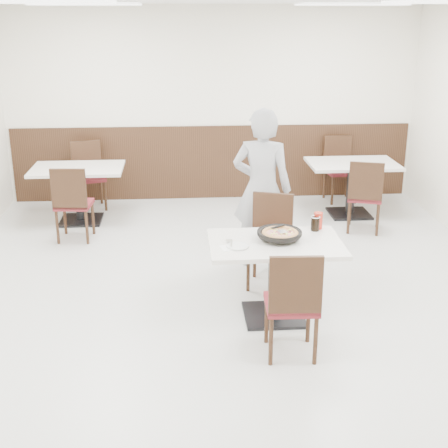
{
  "coord_description": "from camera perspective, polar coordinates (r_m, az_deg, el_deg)",
  "views": [
    {
      "loc": [
        -0.51,
        -5.65,
        2.74
      ],
      "look_at": [
        -0.12,
        -0.3,
        0.88
      ],
      "focal_mm": 50.0,
      "sensor_mm": 36.0,
      "label": 1
    }
  ],
  "objects": [
    {
      "name": "pizza_server",
      "position": [
        5.63,
        5.36,
        -0.68
      ],
      "size": [
        0.09,
        0.11,
        0.0
      ],
      "primitive_type": "cube",
      "rotation": [
        0.0,
        0.0,
        0.28
      ],
      "color": "white",
      "rests_on": "pizza"
    },
    {
      "name": "bg_table_left",
      "position": [
        8.59,
        -13.08,
        2.64
      ],
      "size": [
        1.27,
        0.91,
        0.75
      ],
      "primitive_type": null,
      "rotation": [
        0.0,
        0.0,
        0.09
      ],
      "color": "silver",
      "rests_on": "floor"
    },
    {
      "name": "fluo_panel_c",
      "position": [
        7.51,
        -12.48,
        19.01
      ],
      "size": [
        1.2,
        0.6,
        0.02
      ],
      "primitive_type": "cube",
      "color": "white",
      "rests_on": "ceiling"
    },
    {
      "name": "chair_near",
      "position": [
        5.16,
        6.18,
        -7.07
      ],
      "size": [
        0.44,
        0.44,
        0.95
      ],
      "primitive_type": null,
      "rotation": [
        0.0,
        0.0,
        -0.04
      ],
      "color": "black",
      "rests_on": "floor"
    },
    {
      "name": "fluo_panel_d",
      "position": [
        7.72,
        11.52,
        19.07
      ],
      "size": [
        1.2,
        0.6,
        0.02
      ],
      "primitive_type": "cube",
      "color": "white",
      "rests_on": "ceiling"
    },
    {
      "name": "fork",
      "position": [
        5.53,
        0.68,
        -1.8
      ],
      "size": [
        0.03,
        0.16,
        0.0
      ],
      "primitive_type": "cube",
      "rotation": [
        0.0,
        0.0,
        -0.11
      ],
      "color": "white",
      "rests_on": "side_plate"
    },
    {
      "name": "chair_far",
      "position": [
        6.38,
        4.15,
        -1.73
      ],
      "size": [
        0.53,
        0.53,
        0.95
      ],
      "primitive_type": null,
      "rotation": [
        0.0,
        0.0,
        2.83
      ],
      "color": "black",
      "rests_on": "floor"
    },
    {
      "name": "wainscot_back",
      "position": [
        9.4,
        -1.0,
        5.66
      ],
      "size": [
        5.9,
        0.03,
        1.1
      ],
      "primitive_type": "cube",
      "color": "black",
      "rests_on": "floor"
    },
    {
      "name": "bg_chair_right_near",
      "position": [
        8.19,
        12.77,
        2.59
      ],
      "size": [
        0.53,
        0.53,
        0.95
      ],
      "primitive_type": null,
      "rotation": [
        0.0,
        0.0,
        -0.31
      ],
      "color": "black",
      "rests_on": "floor"
    },
    {
      "name": "ceiling",
      "position": [
        5.67,
        1.0,
        19.72
      ],
      "size": [
        7.0,
        7.0,
        0.0
      ],
      "primitive_type": "plane",
      "color": "white",
      "rests_on": "floor"
    },
    {
      "name": "wall_back",
      "position": [
        9.26,
        -1.04,
        10.81
      ],
      "size": [
        6.0,
        0.04,
        2.8
      ],
      "primitive_type": "cube",
      "color": "#EDE6CF",
      "rests_on": "floor"
    },
    {
      "name": "bg_chair_left_near",
      "position": [
        7.9,
        -13.56,
        1.92
      ],
      "size": [
        0.45,
        0.45,
        0.95
      ],
      "primitive_type": null,
      "rotation": [
        0.0,
        0.0,
        -0.09
      ],
      "color": "black",
      "rests_on": "floor"
    },
    {
      "name": "trivet",
      "position": [
        5.7,
        5.49,
        -1.22
      ],
      "size": [
        0.15,
        0.15,
        0.04
      ],
      "primitive_type": "cylinder",
      "rotation": [
        0.0,
        0.0,
        0.1
      ],
      "color": "black",
      "rests_on": "main_table"
    },
    {
      "name": "bg_chair_right_far",
      "position": [
        9.42,
        10.63,
        4.89
      ],
      "size": [
        0.46,
        0.46,
        0.95
      ],
      "primitive_type": null,
      "rotation": [
        0.0,
        0.0,
        3.25
      ],
      "color": "black",
      "rests_on": "floor"
    },
    {
      "name": "main_table",
      "position": [
        5.78,
        4.64,
        -5.11
      ],
      "size": [
        1.28,
        0.92,
        0.75
      ],
      "primitive_type": null,
      "rotation": [
        0.0,
        0.0,
        0.1
      ],
      "color": "silver",
      "rests_on": "floor"
    },
    {
      "name": "floor",
      "position": [
        6.3,
        0.86,
        -6.66
      ],
      "size": [
        7.0,
        7.0,
        0.0
      ],
      "primitive_type": "plane",
      "color": "#ADADA8",
      "rests_on": "ground"
    },
    {
      "name": "bg_chair_left_far",
      "position": [
        9.1,
        -12.2,
        4.28
      ],
      "size": [
        0.52,
        0.52,
        0.95
      ],
      "primitive_type": null,
      "rotation": [
        0.0,
        0.0,
        3.42
      ],
      "color": "black",
      "rests_on": "floor"
    },
    {
      "name": "side_plate",
      "position": [
        5.49,
        1.26,
        -2.05
      ],
      "size": [
        0.21,
        0.21,
        0.01
      ],
      "primitive_type": "cylinder",
      "rotation": [
        0.0,
        0.0,
        0.1
      ],
      "color": "silver",
      "rests_on": "napkin"
    },
    {
      "name": "cola_glass",
      "position": [
        5.94,
        8.34,
        0.0
      ],
      "size": [
        0.09,
        0.09,
        0.13
      ],
      "primitive_type": "cylinder",
      "rotation": [
        0.0,
        0.0,
        0.1
      ],
      "color": "black",
      "rests_on": "main_table"
    },
    {
      "name": "fluo_panel_a",
      "position": [
        4.27,
        -18.65,
        18.7
      ],
      "size": [
        1.2,
        0.6,
        0.02
      ],
      "primitive_type": "cube",
      "color": "white",
      "rests_on": "ceiling"
    },
    {
      "name": "red_cup",
      "position": [
        5.99,
        8.6,
        0.31
      ],
      "size": [
        0.09,
        0.09,
        0.16
      ],
      "primitive_type": "cylinder",
      "rotation": [
        0.0,
        0.0,
        0.1
      ],
      "color": "#B02315",
      "rests_on": "main_table"
    },
    {
      "name": "diner_person",
      "position": [
        6.78,
        3.48,
        3.19
      ],
      "size": [
        0.74,
        0.59,
        1.77
      ],
      "primitive_type": "imported",
      "rotation": [
        0.0,
        0.0,
        2.84
      ],
      "color": "#AEAEB3",
      "rests_on": "floor"
    },
    {
      "name": "napkin",
      "position": [
        5.47,
        0.5,
        -2.18
      ],
      "size": [
        0.18,
        0.18,
        0.0
      ],
      "primitive_type": "cube",
      "rotation": [
        0.0,
        0.0,
        0.24
      ],
      "color": "white",
      "rests_on": "main_table"
    },
    {
      "name": "pizza_pan",
      "position": [
        5.67,
        5.08,
        -1.07
      ],
      "size": [
        0.42,
        0.42,
        0.01
      ],
      "primitive_type": "cylinder",
      "rotation": [
        0.0,
        0.0,
        0.1
      ],
      "color": "black",
      "rests_on": "trivet"
    },
    {
      "name": "wall_front",
      "position": [
        2.59,
        8.01,
        -12.38
      ],
      "size": [
        6.0,
        0.04,
        2.8
      ],
      "primitive_type": "cube",
      "color": "#EDE6CF",
      "rests_on": "floor"
    },
    {
      "name": "bg_table_right",
      "position": [
        8.81,
        11.52,
        3.17
      ],
      "size": [
        1.23,
        0.84,
        0.75
      ],
      "primitive_type": null,
      "rotation": [
        0.0,
        0.0,
        0.04
      ],
      "color": "silver",
      "rests_on": "floor"
    },
    {
      "name": "pizza",
      "position": [
        5.63,
        5.15,
        -1.0
      ],
      "size": [
        0.31,
        0.31,
        0.02
      ],
      "primitive_type": "cylinder",
      "rotation": [
        0.0,
        0.0,
        0.1
      ],
      "color": "#BC854C",
      "rests_on": "pizza_pan"
    }
  ]
}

